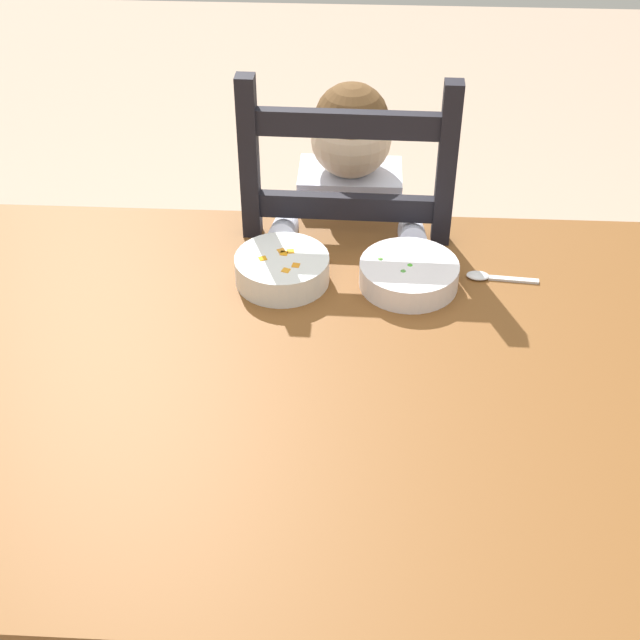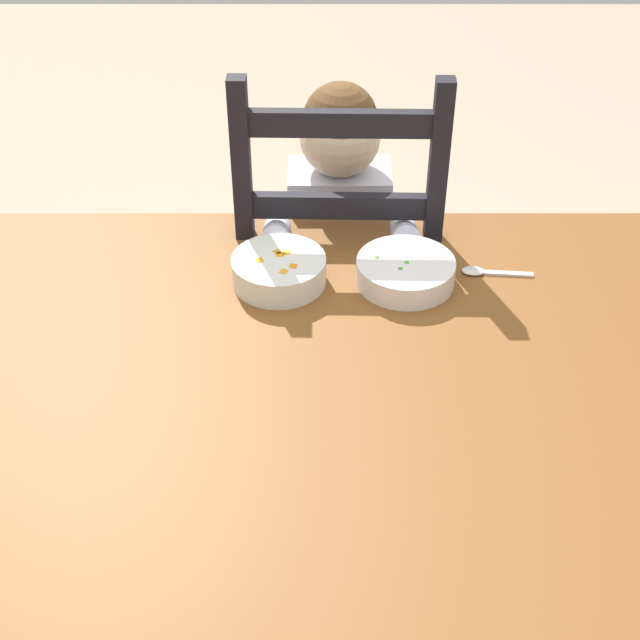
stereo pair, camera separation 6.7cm
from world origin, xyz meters
name	(u,v)px [view 2 (the right image)]	position (x,y,z in m)	size (l,w,h in m)	color
ground_plane	(303,623)	(0.00, 0.00, 0.00)	(8.00, 8.00, 0.00)	tan
dining_table	(298,408)	(0.00, 0.00, 0.64)	(1.56, 1.02, 0.72)	brown
dining_chair	(335,288)	(0.07, 0.55, 0.49)	(0.43, 0.43, 1.06)	black
child_figure	(337,232)	(0.08, 0.55, 0.65)	(0.32, 0.31, 0.98)	silver
bowl_of_peas	(403,271)	(0.20, 0.26, 0.75)	(0.19, 0.19, 0.05)	white
bowl_of_carrots	(277,270)	(-0.04, 0.26, 0.75)	(0.18, 0.18, 0.05)	white
spoon	(481,271)	(0.35, 0.29, 0.73)	(0.14, 0.03, 0.01)	silver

